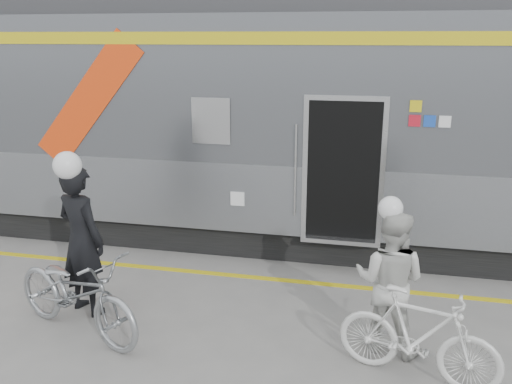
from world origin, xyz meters
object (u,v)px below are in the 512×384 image
(woman, at_px, (390,281))
(bicycle_right, at_px, (418,336))
(bicycle_left, at_px, (76,293))
(man, at_px, (82,240))

(woman, bearing_deg, bicycle_right, 133.94)
(bicycle_left, bearing_deg, man, 41.50)
(man, xyz_separation_m, bicycle_right, (4.12, -0.61, -0.48))
(bicycle_left, distance_m, bicycle_right, 3.92)
(woman, bearing_deg, man, 14.43)
(man, height_order, bicycle_right, man)
(bicycle_left, height_order, bicycle_right, bicycle_left)
(man, height_order, woman, man)
(bicycle_right, bearing_deg, man, 96.91)
(bicycle_right, bearing_deg, bicycle_left, 104.46)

